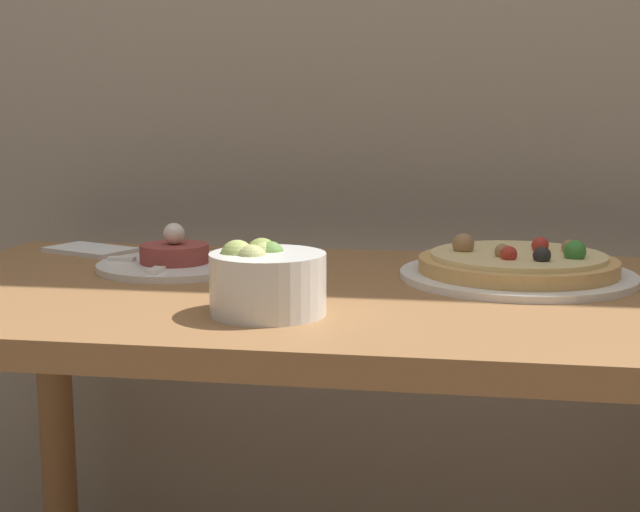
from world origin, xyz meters
TOP-DOWN VIEW (x-y plane):
  - dining_table at (0.00, 0.32)m, footprint 1.18×0.64m
  - pizza_plate at (0.24, 0.42)m, footprint 0.33×0.33m
  - tartare_plate at (-0.25, 0.41)m, footprint 0.23×0.23m
  - small_bowl at (-0.05, 0.16)m, footprint 0.14×0.14m
  - napkin at (-0.44, 0.54)m, footprint 0.16×0.13m

SIDE VIEW (x-z plane):
  - dining_table at x=0.00m, z-range 0.25..1.00m
  - napkin at x=-0.44m, z-range 0.75..0.76m
  - tartare_plate at x=-0.25m, z-range 0.73..0.80m
  - pizza_plate at x=0.24m, z-range 0.73..0.80m
  - small_bowl at x=-0.05m, z-range 0.75..0.83m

